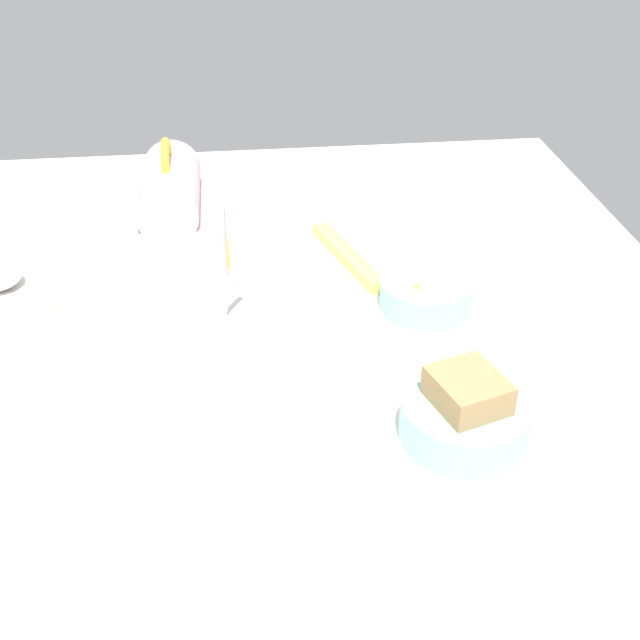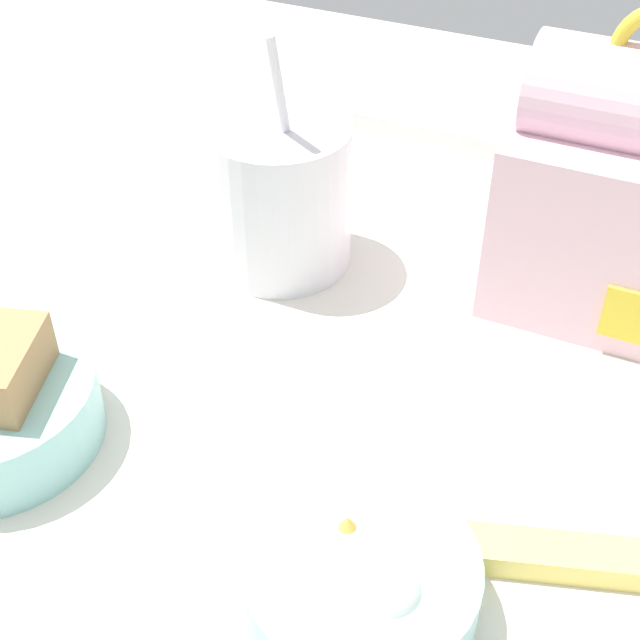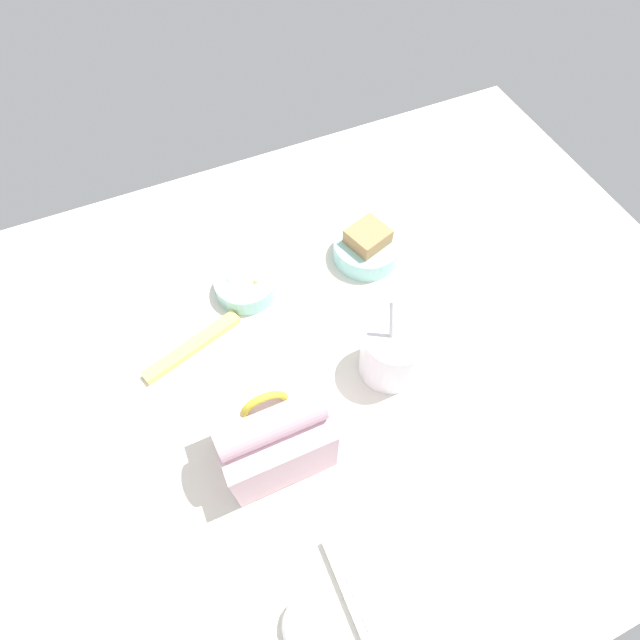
{
  "view_description": "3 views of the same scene",
  "coord_description": "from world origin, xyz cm",
  "px_view_note": "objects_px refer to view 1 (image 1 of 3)",
  "views": [
    {
      "loc": [
        -73.53,
        4.1,
        57.93
      ],
      "look_at": [
        3.33,
        -4.61,
        7.0
      ],
      "focal_mm": 45.0,
      "sensor_mm": 36.0,
      "label": 1
    },
    {
      "loc": [
        21.24,
        -43.6,
        42.78
      ],
      "look_at": [
        3.33,
        -4.61,
        7.0
      ],
      "focal_mm": 50.0,
      "sensor_mm": 36.0,
      "label": 2
    },
    {
      "loc": [
        21.86,
        37.39,
        82.11
      ],
      "look_at": [
        3.33,
        -4.61,
        7.0
      ],
      "focal_mm": 28.0,
      "sensor_mm": 36.0,
      "label": 3
    }
  ],
  "objects_px": {
    "bento_bowl_snacks": "(426,293)",
    "lunch_bag": "(175,238)",
    "bento_bowl_sandwich": "(465,415)",
    "soup_cup": "(224,363)",
    "chopstick_case": "(348,256)"
  },
  "relations": [
    {
      "from": "lunch_bag",
      "to": "bento_bowl_snacks",
      "type": "xyz_separation_m",
      "value": [
        -0.06,
        -0.31,
        -0.07
      ]
    },
    {
      "from": "soup_cup",
      "to": "bento_bowl_sandwich",
      "type": "height_order",
      "value": "soup_cup"
    },
    {
      "from": "bento_bowl_sandwich",
      "to": "bento_bowl_snacks",
      "type": "height_order",
      "value": "bento_bowl_sandwich"
    },
    {
      "from": "bento_bowl_sandwich",
      "to": "chopstick_case",
      "type": "relative_size",
      "value": 0.68
    },
    {
      "from": "soup_cup",
      "to": "chopstick_case",
      "type": "height_order",
      "value": "soup_cup"
    },
    {
      "from": "bento_bowl_sandwich",
      "to": "chopstick_case",
      "type": "distance_m",
      "value": 0.39
    },
    {
      "from": "bento_bowl_sandwich",
      "to": "lunch_bag",
      "type": "bearing_deg",
      "value": 43.7
    },
    {
      "from": "bento_bowl_snacks",
      "to": "soup_cup",
      "type": "bearing_deg",
      "value": 124.02
    },
    {
      "from": "chopstick_case",
      "to": "bento_bowl_snacks",
      "type": "bearing_deg",
      "value": -148.39
    },
    {
      "from": "bento_bowl_sandwich",
      "to": "bento_bowl_snacks",
      "type": "distance_m",
      "value": 0.25
    },
    {
      "from": "lunch_bag",
      "to": "bento_bowl_snacks",
      "type": "distance_m",
      "value": 0.33
    },
    {
      "from": "bento_bowl_sandwich",
      "to": "bento_bowl_snacks",
      "type": "relative_size",
      "value": 1.11
    },
    {
      "from": "bento_bowl_snacks",
      "to": "lunch_bag",
      "type": "bearing_deg",
      "value": 78.74
    },
    {
      "from": "soup_cup",
      "to": "chopstick_case",
      "type": "xyz_separation_m",
      "value": [
        0.31,
        -0.18,
        -0.05
      ]
    },
    {
      "from": "lunch_bag",
      "to": "chopstick_case",
      "type": "bearing_deg",
      "value": -73.17
    }
  ]
}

